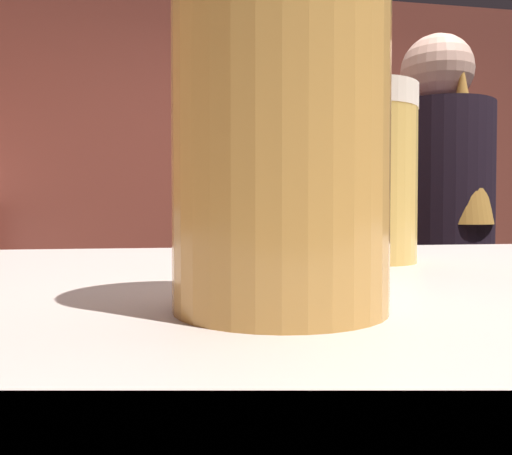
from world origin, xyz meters
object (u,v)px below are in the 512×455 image
bartender (436,264)px  bottle_olive_oil (291,208)px  pint_glass_near (367,175)px  bottle_vinegar (278,207)px  pint_glass_far (280,118)px  bottle_hot_sauce (256,210)px  mixing_bowl (262,261)px  chefs_knife (447,267)px

bartender → bottle_olive_oil: bartender is taller
pint_glass_near → bottle_vinegar: bearing=79.5°
pint_glass_far → bottle_hot_sauce: (0.48, 3.03, -0.01)m
bottle_olive_oil → pint_glass_near: bearing=-102.3°
mixing_bowl → bottle_vinegar: size_ratio=0.71×
bottle_hot_sauce → pint_glass_far: bearing=-99.1°
mixing_bowl → bottle_olive_oil: 1.43m
pint_glass_far → bottle_olive_oil: size_ratio=0.57×
bottle_hot_sauce → bottle_vinegar: bottle_vinegar is taller
mixing_bowl → bottle_vinegar: (0.31, 1.17, 0.23)m
bartender → bottle_hot_sauce: (-0.28, 1.79, 0.18)m
pint_glass_far → bottle_vinegar: (0.61, 2.94, 0.00)m
pint_glass_far → mixing_bowl: bearing=80.2°
bottle_hot_sauce → bottle_vinegar: size_ratio=0.87×
bottle_vinegar → bottle_olive_oil: size_ratio=1.04×
bartender → pint_glass_far: bartender is taller
bottle_hot_sauce → bottle_olive_oil: (0.26, 0.09, 0.01)m
mixing_bowl → bottle_vinegar: bottle_vinegar is taller
bottle_vinegar → bottle_olive_oil: bottle_vinegar is taller
pint_glass_near → pint_glass_far: (-0.10, -0.17, 0.01)m
pint_glass_near → bottle_hot_sauce: (0.38, 2.86, -0.00)m
pint_glass_far → bottle_vinegar: size_ratio=0.54×
pint_glass_near → bartender: bearing=58.2°
pint_glass_far → bottle_olive_oil: 3.20m
bartender → bottle_vinegar: (-0.15, 1.71, 0.20)m
bartender → mixing_bowl: (-0.46, 0.53, -0.04)m
mixing_bowl → bottle_olive_oil: (0.44, 1.35, 0.23)m
pint_glass_near → pint_glass_far: pint_glass_far is taller
bartender → bottle_vinegar: size_ratio=6.39×
chefs_knife → mixing_bowl: bearing=173.1°
bottle_hot_sauce → bartender: bearing=-81.1°
chefs_knife → bottle_hot_sauce: bearing=114.9°
chefs_knife → bottle_hot_sauce: bottle_hot_sauce is taller
bartender → bottle_olive_oil: 1.89m
mixing_bowl → bottle_vinegar: bearing=75.2°
bartender → chefs_knife: size_ratio=7.02×
chefs_knife → pint_glass_far: bearing=-119.5°
bottle_hot_sauce → bottle_olive_oil: size_ratio=0.91×
bottle_hot_sauce → bottle_vinegar: bearing=-33.3°
pint_glass_far → bottle_olive_oil: (0.75, 3.11, -0.00)m
bottle_hot_sauce → pint_glass_near: bearing=-97.6°
bartender → bottle_vinegar: bartender is taller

